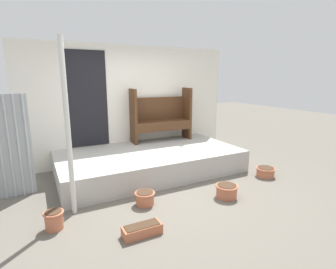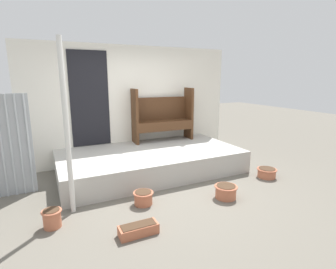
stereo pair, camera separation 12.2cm
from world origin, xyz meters
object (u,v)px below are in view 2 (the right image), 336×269
at_px(flower_pot_left, 52,218).
at_px(flower_pot_middle, 143,197).
at_px(support_post, 67,129).
at_px(flower_pot_right, 226,191).
at_px(planter_box_rect, 138,229).
at_px(flower_pot_far_right, 267,172).
at_px(bench, 162,115).

xyz_separation_m(flower_pot_left, flower_pot_middle, (1.29, 0.08, -0.02)).
bearing_deg(flower_pot_left, support_post, 47.54).
bearing_deg(flower_pot_right, planter_box_rect, -167.93).
relative_size(flower_pot_middle, flower_pot_right, 0.85).
bearing_deg(flower_pot_middle, planter_box_rect, -114.91).
relative_size(flower_pot_middle, flower_pot_far_right, 0.83).
relative_size(bench, flower_pot_right, 3.82).
xyz_separation_m(flower_pot_middle, planter_box_rect, (-0.33, -0.72, -0.05)).
distance_m(bench, flower_pot_right, 2.57).
bearing_deg(bench, planter_box_rect, -117.69).
xyz_separation_m(flower_pot_far_right, planter_box_rect, (-2.89, -0.72, -0.03)).
bearing_deg(flower_pot_left, flower_pot_far_right, 1.08).
distance_m(flower_pot_middle, planter_box_rect, 0.80).
distance_m(flower_pot_left, planter_box_rect, 1.15).
height_order(flower_pot_left, planter_box_rect, flower_pot_left).
bearing_deg(flower_pot_right, bench, 90.63).
relative_size(flower_pot_right, flower_pot_far_right, 0.98).
height_order(flower_pot_right, flower_pot_far_right, flower_pot_right).
bearing_deg(support_post, planter_box_rect, -55.37).
bearing_deg(planter_box_rect, bench, 59.95).
height_order(bench, flower_pot_left, bench).
bearing_deg(planter_box_rect, support_post, 124.63).
height_order(support_post, flower_pot_right, support_post).
bearing_deg(flower_pot_left, bench, 39.54).
bearing_deg(flower_pot_middle, flower_pot_left, -176.57).
bearing_deg(planter_box_rect, flower_pot_left, 146.01).
distance_m(flower_pot_far_right, planter_box_rect, 2.98).
xyz_separation_m(flower_pot_left, flower_pot_right, (2.56, -0.30, -0.02)).
xyz_separation_m(flower_pot_right, flower_pot_far_right, (1.28, 0.37, -0.02)).
bearing_deg(flower_pot_middle, flower_pot_far_right, -0.11).
relative_size(bench, flower_pot_middle, 4.49).
xyz_separation_m(support_post, bench, (2.25, 1.78, -0.18)).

